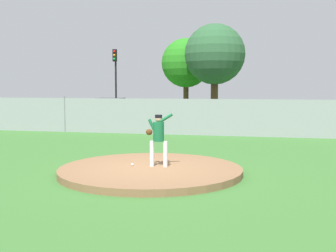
{
  "coord_description": "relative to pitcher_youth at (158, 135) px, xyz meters",
  "views": [
    {
      "loc": [
        3.16,
        -11.78,
        2.56
      ],
      "look_at": [
        -0.24,
        3.4,
        1.09
      ],
      "focal_mm": 45.18,
      "sensor_mm": 36.0,
      "label": 1
    }
  ],
  "objects": [
    {
      "name": "asphalt_strip",
      "position": [
        -0.2,
        14.35,
        -1.14
      ],
      "size": [
        44.0,
        7.0,
        0.01
      ],
      "primitive_type": "cube",
      "color": "#2B2B2D",
      "rests_on": "ground_plane"
    },
    {
      "name": "baseball",
      "position": [
        -0.79,
        -0.04,
        -0.91
      ],
      "size": [
        0.07,
        0.07,
        0.07
      ],
      "primitive_type": "sphere",
      "color": "white",
      "rests_on": "pitchers_mound"
    },
    {
      "name": "chainlink_fence",
      "position": [
        -0.2,
        9.85,
        -0.19
      ],
      "size": [
        38.27,
        0.07,
        2.0
      ],
      "color": "gray",
      "rests_on": "ground_plane"
    },
    {
      "name": "tree_broad_right",
      "position": [
        -0.79,
        21.77,
        3.91
      ],
      "size": [
        4.78,
        4.78,
        7.47
      ],
      "color": "#4C331E",
      "rests_on": "ground_plane"
    },
    {
      "name": "pitcher_youth",
      "position": [
        0.0,
        0.0,
        0.0
      ],
      "size": [
        0.83,
        0.32,
        1.59
      ],
      "color": "silver",
      "rests_on": "pitchers_mound"
    },
    {
      "name": "traffic_light_near",
      "position": [
        -7.89,
        18.42,
        2.46
      ],
      "size": [
        0.28,
        0.46,
        5.31
      ],
      "color": "black",
      "rests_on": "ground_plane"
    },
    {
      "name": "tree_bushy_near",
      "position": [
        -3.57,
        24.46,
        3.41
      ],
      "size": [
        4.25,
        4.25,
        6.7
      ],
      "color": "#4C331E",
      "rests_on": "ground_plane"
    },
    {
      "name": "parked_car_charcoal",
      "position": [
        -3.19,
        13.95,
        -0.32
      ],
      "size": [
        1.98,
        4.76,
        1.68
      ],
      "color": "#232328",
      "rests_on": "ground_plane"
    },
    {
      "name": "pitchers_mound",
      "position": [
        -0.2,
        -0.15,
        -1.04
      ],
      "size": [
        5.36,
        5.36,
        0.19
      ],
      "primitive_type": "cylinder",
      "color": "brown",
      "rests_on": "ground_plane"
    },
    {
      "name": "parked_car_slate",
      "position": [
        -6.89,
        14.2,
        -0.3
      ],
      "size": [
        2.07,
        4.16,
        1.79
      ],
      "color": "slate",
      "rests_on": "ground_plane"
    },
    {
      "name": "parked_car_white",
      "position": [
        1.5,
        14.17,
        -0.34
      ],
      "size": [
        2.05,
        4.86,
        1.66
      ],
      "color": "silver",
      "rests_on": "ground_plane"
    },
    {
      "name": "ground_plane",
      "position": [
        -0.2,
        5.85,
        -1.14
      ],
      "size": [
        80.0,
        80.0,
        0.0
      ],
      "primitive_type": "plane",
      "color": "#386B2D"
    }
  ]
}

